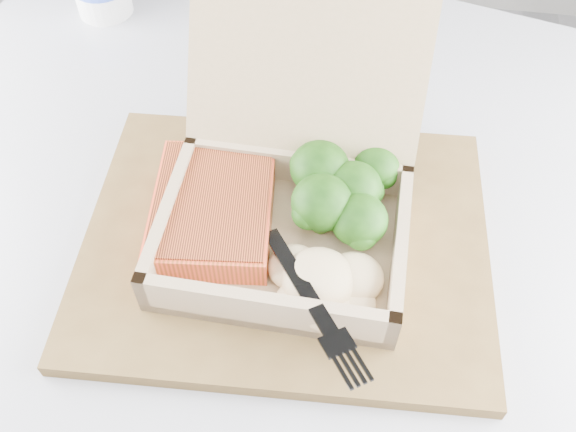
# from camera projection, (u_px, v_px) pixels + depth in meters

# --- Properties ---
(cafe_table) EXTENTS (1.05, 1.05, 0.75)m
(cafe_table) POSITION_uv_depth(u_px,v_px,m) (250.00, 328.00, 0.75)
(cafe_table) COLOR black
(cafe_table) RESTS_ON floor
(serving_tray) EXTENTS (0.37, 0.30, 0.02)m
(serving_tray) POSITION_uv_depth(u_px,v_px,m) (286.00, 242.00, 0.57)
(serving_tray) COLOR brown
(serving_tray) RESTS_ON cafe_table
(takeout_container) EXTENTS (0.21, 0.25, 0.18)m
(takeout_container) POSITION_uv_depth(u_px,v_px,m) (291.00, 181.00, 0.55)
(takeout_container) COLOR tan
(takeout_container) RESTS_ON serving_tray
(salmon_fillet) EXTENTS (0.11, 0.14, 0.03)m
(salmon_fillet) POSITION_uv_depth(u_px,v_px,m) (213.00, 209.00, 0.55)
(salmon_fillet) COLOR #FE5531
(salmon_fillet) RESTS_ON takeout_container
(broccoli_pile) EXTENTS (0.12, 0.12, 0.04)m
(broccoli_pile) POSITION_uv_depth(u_px,v_px,m) (353.00, 193.00, 0.56)
(broccoli_pile) COLOR #296716
(broccoli_pile) RESTS_ON takeout_container
(mashed_potatoes) EXTENTS (0.10, 0.08, 0.03)m
(mashed_potatoes) POSITION_uv_depth(u_px,v_px,m) (319.00, 279.00, 0.51)
(mashed_potatoes) COLOR beige
(mashed_potatoes) RESTS_ON takeout_container
(plastic_fork) EXTENTS (0.10, 0.14, 0.02)m
(plastic_fork) POSITION_uv_depth(u_px,v_px,m) (288.00, 259.00, 0.51)
(plastic_fork) COLOR black
(plastic_fork) RESTS_ON mashed_potatoes
(receipt) EXTENTS (0.13, 0.15, 0.00)m
(receipt) POSITION_uv_depth(u_px,v_px,m) (359.00, 119.00, 0.68)
(receipt) COLOR silver
(receipt) RESTS_ON cafe_table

